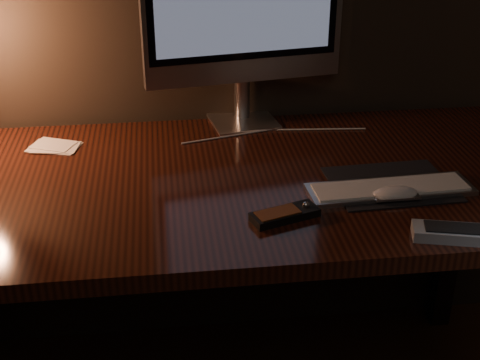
{
  "coord_description": "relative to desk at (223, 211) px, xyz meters",
  "views": [
    {
      "loc": [
        -0.14,
        0.47,
        1.45
      ],
      "look_at": [
        0.02,
        1.73,
        0.8
      ],
      "focal_mm": 50.0,
      "sensor_mm": 36.0,
      "label": 1
    }
  ],
  "objects": [
    {
      "name": "papers",
      "position": [
        -0.42,
        0.15,
        0.13
      ],
      "size": [
        0.14,
        0.12,
        0.01
      ],
      "primitive_type": "cube",
      "rotation": [
        0.0,
        0.0,
        -0.31
      ],
      "color": "white",
      "rests_on": "desk"
    },
    {
      "name": "keyboard",
      "position": [
        0.36,
        -0.19,
        0.14
      ],
      "size": [
        0.38,
        0.12,
        0.01
      ],
      "primitive_type": "cube",
      "rotation": [
        0.0,
        0.0,
        0.05
      ],
      "color": "silver",
      "rests_on": "desk"
    },
    {
      "name": "media_remote",
      "position": [
        0.1,
        -0.27,
        0.14
      ],
      "size": [
        0.15,
        0.1,
        0.03
      ],
      "rotation": [
        0.0,
        0.0,
        0.32
      ],
      "color": "black",
      "rests_on": "desk"
    },
    {
      "name": "mouse",
      "position": [
        0.36,
        -0.22,
        0.14
      ],
      "size": [
        0.1,
        0.05,
        0.02
      ],
      "primitive_type": "ellipsoid",
      "rotation": [
        0.0,
        0.0,
        0.01
      ],
      "color": "white",
      "rests_on": "desk"
    },
    {
      "name": "desk",
      "position": [
        0.0,
        0.0,
        0.0
      ],
      "size": [
        1.6,
        0.75,
        0.75
      ],
      "color": "#34140B",
      "rests_on": "ground"
    },
    {
      "name": "monitor",
      "position": [
        0.09,
        0.26,
        0.46
      ],
      "size": [
        0.53,
        0.18,
        0.56
      ],
      "rotation": [
        0.0,
        0.0,
        0.15
      ],
      "color": "silver",
      "rests_on": "desk"
    },
    {
      "name": "tv_remote",
      "position": [
        0.45,
        -0.4,
        0.14
      ],
      "size": [
        0.23,
        0.11,
        0.03
      ],
      "rotation": [
        0.0,
        0.0,
        -0.26
      ],
      "color": "#979B9D",
      "rests_on": "desk"
    },
    {
      "name": "cable",
      "position": [
        0.16,
        0.16,
        0.13
      ],
      "size": [
        0.5,
        0.03,
        0.0
      ],
      "primitive_type": "cylinder",
      "rotation": [
        0.0,
        1.57,
        0.05
      ],
      "color": "white",
      "rests_on": "desk"
    },
    {
      "name": "mousepad",
      "position": [
        0.37,
        -0.15,
        0.13
      ],
      "size": [
        0.28,
        0.23,
        0.0
      ],
      "primitive_type": "cube",
      "rotation": [
        0.0,
        0.0,
        0.04
      ],
      "color": "black",
      "rests_on": "desk"
    }
  ]
}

